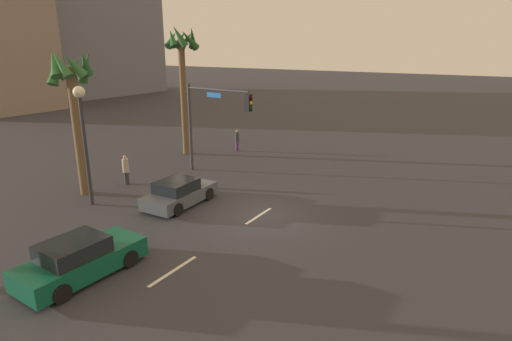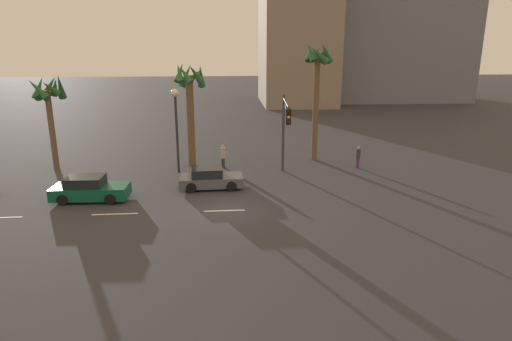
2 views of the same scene
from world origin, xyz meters
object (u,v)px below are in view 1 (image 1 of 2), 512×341
object	(u,v)px
palm_tree_1	(183,60)
building_1	(83,20)
palm_tree_2	(73,92)
pedestrian_1	(237,140)
car_0	(179,193)
traffic_signal	(211,114)
pedestrian_0	(126,169)
car_1	(80,259)
streetlamp	(83,123)

from	to	relation	value
palm_tree_1	building_1	xyz separation A→B (m)	(22.01, 39.23, 4.80)
palm_tree_2	building_1	bearing A→B (deg)	51.83
pedestrian_1	palm_tree_2	bearing A→B (deg)	172.06
car_0	building_1	distance (m)	55.87
car_0	traffic_signal	xyz separation A→B (m)	(5.04, 1.75, 3.16)
traffic_signal	car_0	bearing A→B (deg)	-160.88
palm_tree_2	pedestrian_0	bearing A→B (deg)	-17.02
car_0	palm_tree_2	xyz separation A→B (m)	(-1.41, 5.53, 4.86)
pedestrian_0	palm_tree_1	distance (m)	9.48
car_1	palm_tree_1	distance (m)	18.31
pedestrian_1	building_1	xyz separation A→B (m)	(19.30, 41.91, 10.68)
streetlamp	pedestrian_0	distance (m)	4.69
traffic_signal	palm_tree_2	distance (m)	7.67
palm_tree_1	building_1	size ratio (longest dim) A/B	0.40
pedestrian_0	pedestrian_1	xyz separation A→B (m)	(9.98, -1.01, -0.05)
traffic_signal	palm_tree_1	world-z (taller)	palm_tree_1
palm_tree_1	car_0	bearing A→B (deg)	-141.53
palm_tree_2	traffic_signal	bearing A→B (deg)	-30.40
streetlamp	pedestrian_1	bearing A→B (deg)	0.05
palm_tree_1	palm_tree_2	world-z (taller)	palm_tree_1
car_1	palm_tree_2	world-z (taller)	palm_tree_2
car_1	palm_tree_2	size ratio (longest dim) A/B	0.58
car_0	car_1	xyz separation A→B (m)	(-7.03, -1.71, 0.05)
traffic_signal	palm_tree_2	world-z (taller)	palm_tree_2
car_1	palm_tree_1	world-z (taller)	palm_tree_1
traffic_signal	streetlamp	xyz separation A→B (m)	(-7.35, 2.06, 0.40)
traffic_signal	pedestrian_1	bearing A→B (deg)	19.56
pedestrian_1	palm_tree_1	world-z (taller)	palm_tree_1
car_1	building_1	distance (m)	61.26
building_1	palm_tree_2	bearing A→B (deg)	-126.73
building_1	streetlamp	bearing A→B (deg)	-126.34
car_1	streetlamp	world-z (taller)	streetlamp
car_1	car_0	bearing A→B (deg)	13.63
car_1	pedestrian_0	distance (m)	10.28
palm_tree_1	streetlamp	bearing A→B (deg)	-165.63
streetlamp	palm_tree_1	distance (m)	11.12
pedestrian_1	palm_tree_1	xyz separation A→B (m)	(-2.70, 2.67, 5.88)
pedestrian_0	pedestrian_1	distance (m)	10.03
car_1	palm_tree_2	xyz separation A→B (m)	(5.62, 7.24, 4.81)
palm_tree_2	car_0	bearing A→B (deg)	-75.68
streetlamp	building_1	size ratio (longest dim) A/B	0.26
car_1	traffic_signal	bearing A→B (deg)	15.96
pedestrian_1	car_1	bearing A→B (deg)	-162.85
palm_tree_1	palm_tree_2	distance (m)	9.72
building_1	pedestrian_1	bearing A→B (deg)	-113.29
traffic_signal	pedestrian_1	size ratio (longest dim) A/B	3.37
pedestrian_0	palm_tree_1	world-z (taller)	palm_tree_1
pedestrian_0	building_1	xyz separation A→B (m)	(29.28, 40.90, 10.63)
car_0	palm_tree_2	distance (m)	7.50
pedestrian_1	palm_tree_2	xyz separation A→B (m)	(-12.29, 1.71, 4.61)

